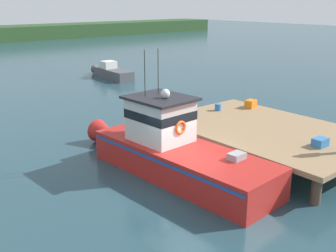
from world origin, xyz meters
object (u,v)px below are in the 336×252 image
(moored_boat_mid_harbor, at_px, (111,72))
(crate_stack_near_edge, at_px, (251,104))
(main_fishing_boat, at_px, (171,149))
(crate_single_by_cleat, at_px, (320,142))
(bait_bucket, at_px, (218,107))
(mooring_buoy_channel_marker, at_px, (177,107))

(moored_boat_mid_harbor, bearing_deg, crate_stack_near_edge, -97.85)
(main_fishing_boat, height_order, crate_stack_near_edge, main_fishing_boat)
(crate_single_by_cleat, bearing_deg, bait_bucket, 81.83)
(crate_stack_near_edge, height_order, bait_bucket, crate_stack_near_edge)
(main_fishing_boat, height_order, crate_single_by_cleat, main_fishing_boat)
(crate_stack_near_edge, relative_size, moored_boat_mid_harbor, 0.10)
(main_fishing_boat, relative_size, crate_stack_near_edge, 16.48)
(main_fishing_boat, xyz_separation_m, bait_bucket, (5.14, 2.34, 0.36))
(main_fishing_boat, bearing_deg, crate_stack_near_edge, 13.32)
(crate_single_by_cleat, distance_m, bait_bucket, 6.29)
(crate_single_by_cleat, distance_m, mooring_buoy_channel_marker, 11.40)
(crate_single_by_cleat, relative_size, crate_stack_near_edge, 1.00)
(main_fishing_boat, relative_size, mooring_buoy_channel_marker, 27.10)
(main_fishing_boat, distance_m, crate_stack_near_edge, 7.09)
(main_fishing_boat, xyz_separation_m, moored_boat_mid_harbor, (9.31, 19.20, -0.50))
(main_fishing_boat, bearing_deg, crate_single_by_cleat, -42.50)
(bait_bucket, bearing_deg, main_fishing_boat, -155.51)
(bait_bucket, xyz_separation_m, mooring_buoy_channel_marker, (1.45, 4.86, -1.19))
(bait_bucket, bearing_deg, mooring_buoy_channel_marker, 73.38)
(bait_bucket, distance_m, moored_boat_mid_harbor, 17.39)
(bait_bucket, height_order, mooring_buoy_channel_marker, bait_bucket)
(main_fishing_boat, relative_size, crate_single_by_cleat, 16.48)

